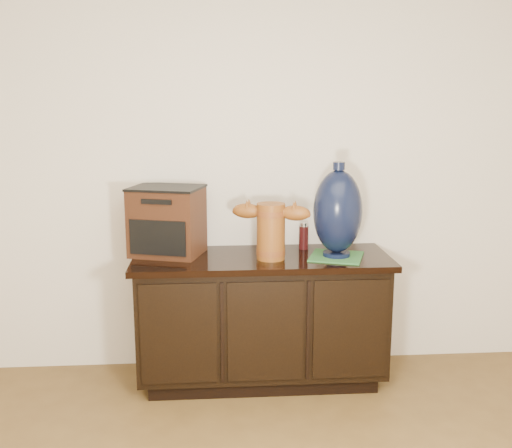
{
  "coord_description": "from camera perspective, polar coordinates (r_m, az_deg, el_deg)",
  "views": [
    {
      "loc": [
        -0.27,
        -1.06,
        1.63
      ],
      "look_at": [
        -0.04,
        2.18,
        0.95
      ],
      "focal_mm": 42.0,
      "sensor_mm": 36.0,
      "label": 1
    }
  ],
  "objects": [
    {
      "name": "sideboard",
      "position": [
        3.52,
        0.53,
        -8.9
      ],
      "size": [
        1.46,
        0.56,
        0.75
      ],
      "color": "black",
      "rests_on": "ground"
    },
    {
      "name": "room",
      "position": [
        1.14,
        9.87,
        -5.06
      ],
      "size": [
        5.0,
        5.0,
        5.0
      ],
      "color": "brown",
      "rests_on": "ground"
    },
    {
      "name": "tv_radio",
      "position": [
        3.45,
        -8.45,
        0.3
      ],
      "size": [
        0.46,
        0.41,
        0.39
      ],
      "rotation": [
        0.0,
        0.0,
        -0.29
      ],
      "color": "#371B0D",
      "rests_on": "sideboard"
    },
    {
      "name": "spray_can",
      "position": [
        3.57,
        4.56,
        -1.15
      ],
      "size": [
        0.06,
        0.06,
        0.16
      ],
      "color": "#510E10",
      "rests_on": "sideboard"
    },
    {
      "name": "green_mat",
      "position": [
        3.42,
        7.67,
        -3.08
      ],
      "size": [
        0.36,
        0.36,
        0.01
      ],
      "primitive_type": "cube",
      "rotation": [
        0.0,
        0.0,
        -0.33
      ],
      "color": "#2F6931",
      "rests_on": "sideboard"
    },
    {
      "name": "terracotta_vessel",
      "position": [
        3.32,
        1.42,
        -0.37
      ],
      "size": [
        0.44,
        0.21,
        0.31
      ],
      "rotation": [
        0.0,
        0.0,
        -0.32
      ],
      "color": "brown",
      "rests_on": "sideboard"
    },
    {
      "name": "lamp_base",
      "position": [
        3.37,
        7.78,
        1.15
      ],
      "size": [
        0.35,
        0.35,
        0.53
      ],
      "rotation": [
        0.0,
        0.0,
        -0.33
      ],
      "color": "black",
      "rests_on": "green_mat"
    }
  ]
}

